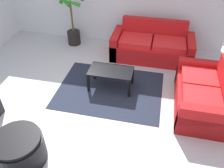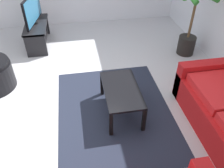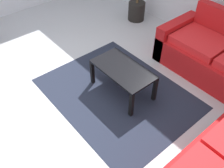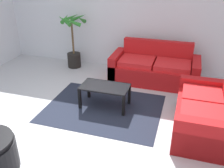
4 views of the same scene
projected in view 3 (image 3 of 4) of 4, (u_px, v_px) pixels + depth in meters
The scene contains 4 objects.
ground_plane at pixel (58, 101), 3.60m from camera, with size 6.60×6.60×0.00m, color #B2B2B7.
couch_main at pixel (223, 61), 3.80m from camera, with size 1.99×0.90×0.90m.
coffee_table at pixel (123, 72), 3.50m from camera, with size 0.91×0.51×0.44m.
area_rug at pixel (117, 93), 3.70m from camera, with size 2.20×1.70×0.01m, color #1E2333.
Camera 3 is at (2.38, -0.97, 2.65)m, focal length 39.58 mm.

